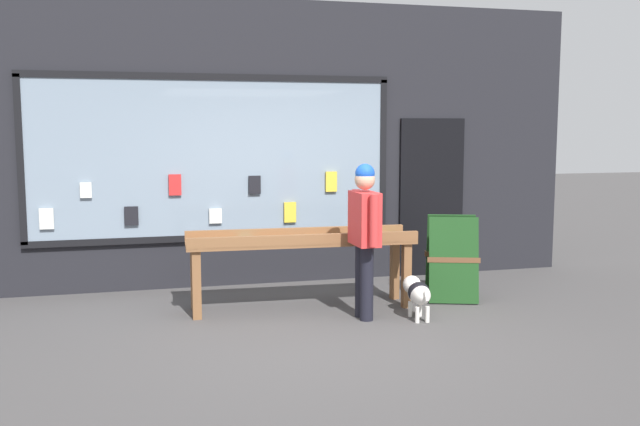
# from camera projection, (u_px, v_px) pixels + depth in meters

# --- Properties ---
(ground_plane) EXTENTS (40.00, 40.00, 0.00)m
(ground_plane) POSITION_uv_depth(u_px,v_px,m) (324.00, 332.00, 6.94)
(ground_plane) COLOR #474444
(shopfront_facade) EXTENTS (7.99, 0.29, 3.55)m
(shopfront_facade) POSITION_uv_depth(u_px,v_px,m) (273.00, 145.00, 9.02)
(shopfront_facade) COLOR black
(shopfront_facade) RESTS_ON ground_plane
(display_table_main) EXTENTS (2.51, 0.69, 0.86)m
(display_table_main) POSITION_uv_depth(u_px,v_px,m) (301.00, 247.00, 7.78)
(display_table_main) COLOR brown
(display_table_main) RESTS_ON ground_plane
(person_browsing) EXTENTS (0.23, 0.65, 1.62)m
(person_browsing) POSITION_uv_depth(u_px,v_px,m) (365.00, 230.00, 7.34)
(person_browsing) COLOR black
(person_browsing) RESTS_ON ground_plane
(small_dog) EXTENTS (0.25, 0.62, 0.41)m
(small_dog) POSITION_uv_depth(u_px,v_px,m) (418.00, 292.00, 7.41)
(small_dog) COLOR white
(small_dog) RESTS_ON ground_plane
(sandwich_board_sign) EXTENTS (0.73, 0.78, 0.96)m
(sandwich_board_sign) POSITION_uv_depth(u_px,v_px,m) (452.00, 257.00, 8.27)
(sandwich_board_sign) COLOR #193F19
(sandwich_board_sign) RESTS_ON ground_plane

